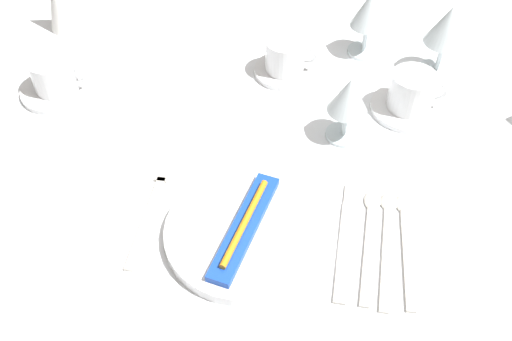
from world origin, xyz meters
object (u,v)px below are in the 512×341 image
spoon_soup (370,231)px  wine_glass_left (448,28)px  wine_glass_centre (369,12)px  fork_outer (151,208)px  toothbrush_package (245,226)px  coffee_cup_right (413,91)px  dinner_knife (345,243)px  coffee_cup_left (55,74)px  spoon_dessert (388,234)px  spoon_tea (406,234)px  dinner_plate (245,233)px  coffee_cup_far (288,55)px  wine_glass_right (349,98)px

spoon_soup → wine_glass_left: (0.13, 0.42, 0.10)m
wine_glass_centre → wine_glass_left: 0.15m
fork_outer → spoon_soup: bearing=0.6°
toothbrush_package → coffee_cup_right: (0.26, 0.33, 0.02)m
dinner_knife → coffee_cup_left: coffee_cup_left is taller
spoon_dessert → coffee_cup_left: size_ratio=2.10×
fork_outer → spoon_tea: spoon_tea is taller
dinner_knife → spoon_soup: bearing=36.6°
dinner_plate → coffee_cup_far: size_ratio=2.47×
dinner_knife → coffee_cup_right: 0.34m
fork_outer → wine_glass_centre: 0.58m
wine_glass_centre → wine_glass_left: bearing=-17.6°
dinner_plate → spoon_dessert: bearing=8.9°
coffee_cup_right → wine_glass_right: bearing=-143.3°
coffee_cup_left → dinner_plate: bearing=-35.8°
spoon_soup → wine_glass_left: bearing=73.2°
coffee_cup_far → coffee_cup_right: bearing=-18.6°
wine_glass_left → wine_glass_right: 0.28m
toothbrush_package → spoon_tea: size_ratio=0.99×
fork_outer → spoon_soup: (0.34, 0.00, -0.00)m
wine_glass_centre → toothbrush_package: bearing=-108.8°
coffee_cup_right → wine_glass_left: size_ratio=0.72×
spoon_tea → wine_glass_centre: 0.48m
dinner_knife → spoon_tea: (0.09, 0.03, -0.00)m
spoon_dessert → coffee_cup_left: (-0.62, 0.26, 0.04)m
toothbrush_package → wine_glass_left: (0.32, 0.46, 0.08)m
spoon_dessert → coffee_cup_right: size_ratio=2.11×
coffee_cup_left → coffee_cup_right: coffee_cup_right is taller
fork_outer → wine_glass_centre: size_ratio=1.56×
wine_glass_left → wine_glass_right: (-0.18, -0.21, -0.02)m
wine_glass_centre → wine_glass_left: (0.14, -0.05, 0.01)m
dinner_plate → spoon_soup: dinner_plate is taller
dinner_plate → coffee_cup_far: bearing=87.1°
coffee_cup_far → dinner_knife: bearing=-72.1°
dinner_plate → wine_glass_centre: wine_glass_centre is taller
coffee_cup_left → wine_glass_left: size_ratio=0.72×
toothbrush_package → spoon_dessert: 0.22m
spoon_tea → coffee_cup_right: size_ratio=2.04×
fork_outer → spoon_tea: bearing=0.6°
dinner_plate → wine_glass_centre: bearing=71.2°
dinner_plate → coffee_cup_far: 0.41m
dinner_plate → coffee_cup_left: size_ratio=2.31×
spoon_soup → wine_glass_centre: bearing=92.3°
dinner_plate → wine_glass_left: 0.56m
fork_outer → wine_glass_centre: wine_glass_centre is taller
dinner_plate → wine_glass_left: size_ratio=1.67×
dinner_knife → spoon_dessert: spoon_dessert is taller
spoon_soup → coffee_cup_far: size_ratio=2.19×
fork_outer → wine_glass_right: bearing=35.7°
dinner_plate → spoon_soup: (0.19, 0.04, -0.01)m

